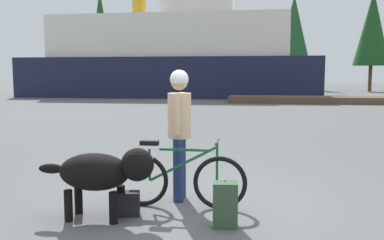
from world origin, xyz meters
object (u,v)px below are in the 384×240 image
at_px(dog, 103,172).
at_px(ferry_boat, 173,59).
at_px(bicycle, 180,179).
at_px(handbag_pannier, 127,204).
at_px(person_cyclist, 179,121).
at_px(backpack, 225,205).

relative_size(dog, ferry_boat, 0.06).
distance_m(bicycle, handbag_pannier, 0.75).
distance_m(person_cyclist, ferry_boat, 28.62).
relative_size(person_cyclist, ferry_boat, 0.08).
bearing_deg(handbag_pannier, person_cyclist, 55.07).
relative_size(backpack, handbag_pannier, 1.62).
height_order(dog, handbag_pannier, dog).
relative_size(person_cyclist, backpack, 3.47).
height_order(bicycle, person_cyclist, person_cyclist).
bearing_deg(person_cyclist, bicycle, -79.95).
height_order(person_cyclist, backpack, person_cyclist).
distance_m(backpack, ferry_boat, 29.77).
xyz_separation_m(bicycle, backpack, (0.64, -0.61, -0.12)).
relative_size(bicycle, dog, 1.20).
xyz_separation_m(handbag_pannier, ferry_boat, (-4.97, 28.78, 2.86)).
bearing_deg(handbag_pannier, ferry_boat, 99.79).
bearing_deg(handbag_pannier, dog, -148.28).
bearing_deg(person_cyclist, ferry_boat, 101.10).
xyz_separation_m(bicycle, person_cyclist, (-0.06, 0.36, 0.72)).
bearing_deg(person_cyclist, backpack, -54.15).
height_order(dog, ferry_boat, ferry_boat).
distance_m(bicycle, ferry_boat, 29.04).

